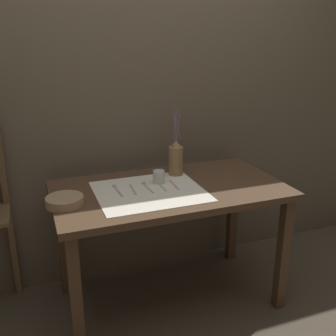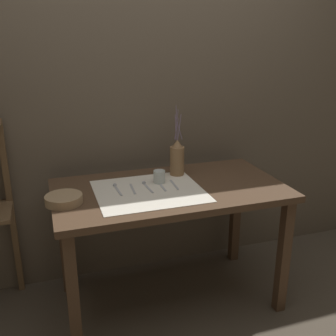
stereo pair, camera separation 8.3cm
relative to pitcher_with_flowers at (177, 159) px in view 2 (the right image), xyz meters
name	(u,v)px [view 2 (the right image)]	position (x,y,z in m)	size (l,w,h in m)	color
ground_plane	(169,298)	(-0.11, -0.19, -0.89)	(12.00, 12.00, 0.00)	brown
stone_wall_back	(147,104)	(-0.11, 0.29, 0.31)	(7.00, 0.06, 2.40)	brown
wooden_table	(170,203)	(-0.11, -0.19, -0.21)	(1.36, 0.74, 0.78)	#4C3523
linen_cloth	(149,191)	(-0.25, -0.21, -0.11)	(0.61, 0.53, 0.00)	silver
pitcher_with_flowers	(177,159)	(0.00, 0.00, 0.00)	(0.09, 0.09, 0.45)	olive
wooden_bowl	(64,199)	(-0.72, -0.24, -0.09)	(0.20, 0.20, 0.05)	#9E7F5B
glass_tumbler_near	(159,177)	(-0.15, -0.11, -0.07)	(0.07, 0.07, 0.08)	silver
spoon_outer	(116,187)	(-0.42, -0.11, -0.10)	(0.03, 0.17, 0.02)	#A8A8AD
fork_inner	(133,189)	(-0.33, -0.16, -0.10)	(0.02, 0.16, 0.00)	#A8A8AD
spoon_inner	(145,185)	(-0.24, -0.12, -0.10)	(0.03, 0.17, 0.02)	#A8A8AD
knife_center	(162,186)	(-0.16, -0.17, -0.10)	(0.02, 0.16, 0.00)	#A8A8AD
fork_outer	(174,185)	(-0.08, -0.17, -0.10)	(0.02, 0.16, 0.00)	#A8A8AD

